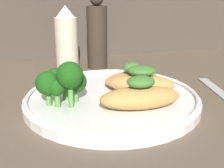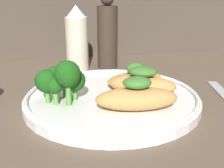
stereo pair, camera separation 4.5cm
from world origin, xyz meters
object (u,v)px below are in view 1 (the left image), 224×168
object	(u,v)px
plate	(112,98)
sauce_bottle	(67,40)
broccoli_bunch	(63,80)
pepper_grinder	(97,35)

from	to	relation	value
plate	sauce_bottle	bearing A→B (deg)	99.32
plate	sauce_bottle	distance (cm)	23.46
broccoli_bunch	pepper_grinder	xyz separation A→B (cm)	(11.30, 23.57, 2.68)
broccoli_bunch	sauce_bottle	distance (cm)	24.01
plate	broccoli_bunch	xyz separation A→B (cm)	(-7.90, -1.17, 4.17)
sauce_bottle	pepper_grinder	world-z (taller)	pepper_grinder
plate	pepper_grinder	bearing A→B (deg)	81.37
broccoli_bunch	pepper_grinder	world-z (taller)	pepper_grinder
sauce_bottle	pepper_grinder	size ratio (longest dim) A/B	0.84
plate	sauce_bottle	world-z (taller)	sauce_bottle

